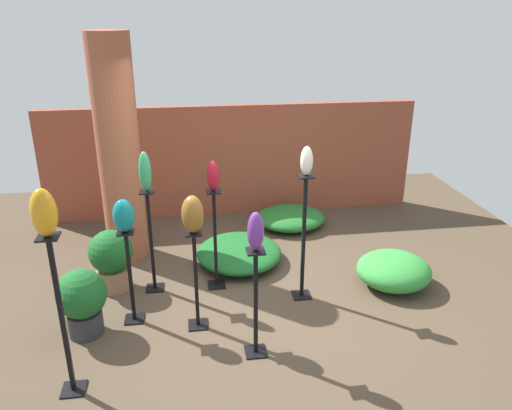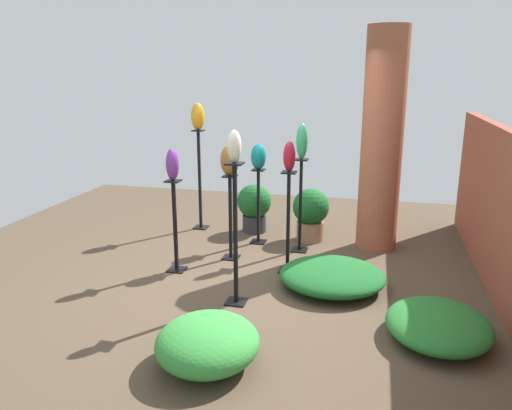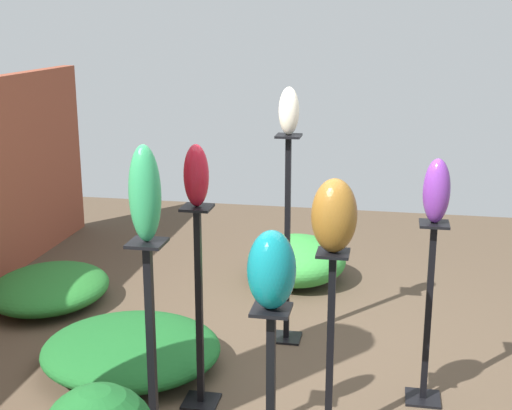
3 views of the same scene
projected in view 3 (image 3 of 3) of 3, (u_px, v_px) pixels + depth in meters
The scene contains 15 objects.
ground_plane at pixel (283, 375), 4.42m from camera, with size 8.00×8.00×0.00m, color #4C3D2D.
pedestal_bronze at pixel (330, 358), 3.62m from camera, with size 0.20×0.20×1.04m.
pedestal_ivory at pixel (287, 248), 4.75m from camera, with size 0.20×0.20×1.42m.
pedestal_violet at pixel (428, 322), 4.02m from camera, with size 0.20×0.20×1.07m.
pedestal_jade at pixel (152, 375), 3.30m from camera, with size 0.20×0.20×1.20m.
pedestal_ruby at pixel (199, 316), 3.97m from camera, with size 0.20×0.20×1.17m.
art_vase_bronze at pixel (334, 216), 3.43m from camera, with size 0.21×0.22×0.37m, color brown.
art_vase_ivory at pixel (289, 111), 4.52m from camera, with size 0.13×0.13×0.30m, color beige.
art_vase_violet at pixel (437, 191), 3.82m from camera, with size 0.15×0.15×0.36m, color #6B2D8C.
art_vase_jade at pixel (145, 194), 3.08m from camera, with size 0.13×0.14×0.43m, color #2D9356.
art_vase_ruby at pixel (196, 176), 3.76m from camera, with size 0.13×0.14×0.34m, color maroon.
art_vase_teal at pixel (272, 270), 2.86m from camera, with size 0.21×0.20×0.33m, color #0F727A.
foliage_bed_east at pixel (297, 260), 5.93m from camera, with size 0.85×0.82×0.38m, color #338C38.
foliage_bed_west at pixel (49, 288), 5.48m from camera, with size 1.01×0.89×0.26m, color #236B28.
foliage_bed_center at pixel (131, 349), 4.48m from camera, with size 1.07×1.13×0.26m, color #195923.
Camera 3 is at (-3.97, -0.59, 2.16)m, focal length 50.00 mm.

